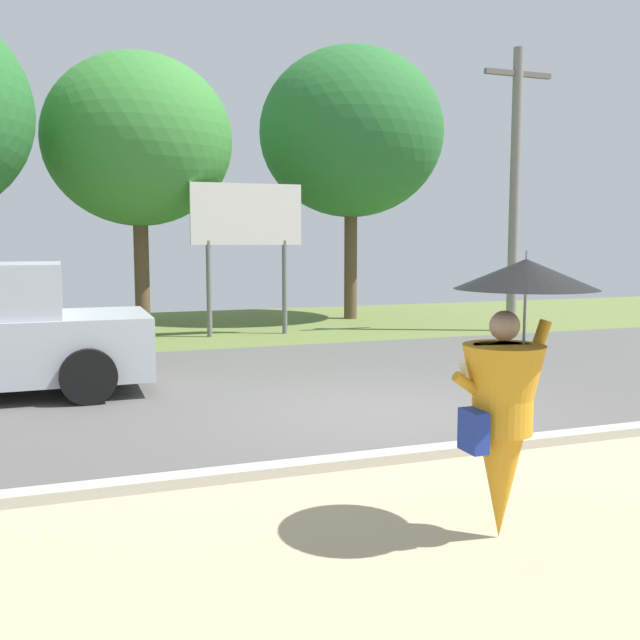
{
  "coord_description": "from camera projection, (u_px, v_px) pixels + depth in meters",
  "views": [
    {
      "loc": [
        -3.71,
        -8.33,
        2.2
      ],
      "look_at": [
        -0.36,
        1.0,
        1.1
      ],
      "focal_mm": 40.29,
      "sensor_mm": 36.0,
      "label": 1
    }
  ],
  "objects": [
    {
      "name": "roadside_billboard",
      "position": [
        247.0,
        225.0,
        16.48
      ],
      "size": [
        2.6,
        0.12,
        3.5
      ],
      "color": "slate",
      "rests_on": "ground_plane"
    },
    {
      "name": "tree_center_back",
      "position": [
        138.0,
        141.0,
        17.09
      ],
      "size": [
        4.46,
        4.46,
        6.6
      ],
      "color": "brown",
      "rests_on": "ground_plane"
    },
    {
      "name": "tree_right_mid",
      "position": [
        351.0,
        134.0,
        19.79
      ],
      "size": [
        5.07,
        5.07,
        7.45
      ],
      "color": "brown",
      "rests_on": "ground_plane"
    },
    {
      "name": "utility_pole",
      "position": [
        515.0,
        185.0,
        17.22
      ],
      "size": [
        1.8,
        0.24,
        6.72
      ],
      "color": "gray",
      "rests_on": "ground_plane"
    },
    {
      "name": "monk_pedestrian",
      "position": [
        508.0,
        390.0,
        5.23
      ],
      "size": [
        1.09,
        1.04,
        2.13
      ],
      "rotation": [
        0.0,
        0.0,
        -0.26
      ],
      "color": "orange",
      "rests_on": "ground_plane"
    },
    {
      "name": "ground_plane",
      "position": [
        301.0,
        375.0,
        12.04
      ],
      "size": [
        40.0,
        22.0,
        0.2
      ],
      "color": "#565451"
    }
  ]
}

